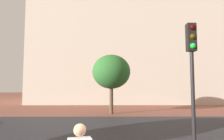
{
  "coord_description": "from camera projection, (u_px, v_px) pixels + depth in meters",
  "views": [
    {
      "loc": [
        -0.35,
        -2.58,
        2.38
      ],
      "look_at": [
        -0.26,
        10.52,
        3.43
      ],
      "focal_mm": 31.86,
      "sensor_mm": 36.0,
      "label": 1
    }
  ],
  "objects": [
    {
      "name": "tree_curb_far",
      "position": [
        111.0,
        72.0,
        17.23
      ],
      "size": [
        3.28,
        3.28,
        5.09
      ],
      "color": "brown",
      "rests_on": "ground_plane"
    },
    {
      "name": "ground_plane",
      "position": [
        116.0,
        124.0,
        12.35
      ],
      "size": [
        120.0,
        120.0,
        0.0
      ],
      "primitive_type": "plane",
      "color": "brown"
    },
    {
      "name": "street_asphalt_strip",
      "position": [
        117.0,
        128.0,
        11.27
      ],
      "size": [
        120.0,
        8.3,
        0.0
      ],
      "primitive_type": "cube",
      "color": "#2D2D33",
      "rests_on": "ground_plane"
    },
    {
      "name": "landmark_building",
      "position": [
        130.0,
        41.0,
        32.89
      ],
      "size": [
        28.58,
        15.69,
        31.33
      ],
      "color": "beige",
      "rests_on": "ground_plane"
    },
    {
      "name": "traffic_light_pole",
      "position": [
        192.0,
        64.0,
        6.3
      ],
      "size": [
        0.28,
        0.34,
        4.39
      ],
      "color": "black",
      "rests_on": "ground_plane"
    }
  ]
}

